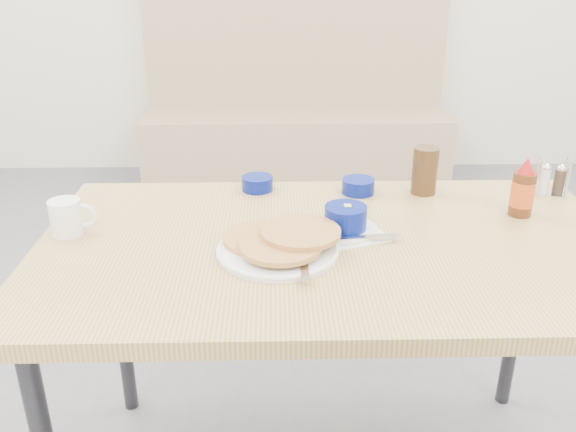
{
  "coord_description": "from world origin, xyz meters",
  "views": [
    {
      "loc": [
        -0.14,
        -1.04,
        1.39
      ],
      "look_at": [
        -0.11,
        0.26,
        0.82
      ],
      "focal_mm": 38.0,
      "sensor_mm": 36.0,
      "label": 1
    }
  ],
  "objects_px": {
    "amber_tumbler": "(425,171)",
    "syrup_bottle": "(523,191)",
    "booth_bench": "(296,125)",
    "dining_table": "(333,264)",
    "creamer_bowl": "(257,183)",
    "pancake_plate": "(280,244)",
    "condiment_caddy": "(551,182)",
    "grits_setting": "(346,222)",
    "coffee_mug": "(67,217)",
    "butter_bowl": "(358,186)"
  },
  "relations": [
    {
      "from": "amber_tumbler",
      "to": "syrup_bottle",
      "type": "height_order",
      "value": "syrup_bottle"
    },
    {
      "from": "booth_bench",
      "to": "amber_tumbler",
      "type": "bearing_deg",
      "value": -82.83
    },
    {
      "from": "dining_table",
      "to": "creamer_bowl",
      "type": "height_order",
      "value": "creamer_bowl"
    },
    {
      "from": "syrup_bottle",
      "to": "pancake_plate",
      "type": "bearing_deg",
      "value": -162.32
    },
    {
      "from": "condiment_caddy",
      "to": "pancake_plate",
      "type": "bearing_deg",
      "value": -145.03
    },
    {
      "from": "dining_table",
      "to": "syrup_bottle",
      "type": "height_order",
      "value": "syrup_bottle"
    },
    {
      "from": "grits_setting",
      "to": "amber_tumbler",
      "type": "relative_size",
      "value": 1.75
    },
    {
      "from": "coffee_mug",
      "to": "amber_tumbler",
      "type": "distance_m",
      "value": 0.95
    },
    {
      "from": "grits_setting",
      "to": "butter_bowl",
      "type": "distance_m",
      "value": 0.27
    },
    {
      "from": "creamer_bowl",
      "to": "syrup_bottle",
      "type": "bearing_deg",
      "value": -15.87
    },
    {
      "from": "butter_bowl",
      "to": "amber_tumbler",
      "type": "relative_size",
      "value": 0.69
    },
    {
      "from": "dining_table",
      "to": "condiment_caddy",
      "type": "height_order",
      "value": "condiment_caddy"
    },
    {
      "from": "dining_table",
      "to": "coffee_mug",
      "type": "xyz_separation_m",
      "value": [
        -0.64,
        0.06,
        0.11
      ]
    },
    {
      "from": "coffee_mug",
      "to": "dining_table",
      "type": "bearing_deg",
      "value": -4.98
    },
    {
      "from": "grits_setting",
      "to": "syrup_bottle",
      "type": "xyz_separation_m",
      "value": [
        0.46,
        0.1,
        0.04
      ]
    },
    {
      "from": "coffee_mug",
      "to": "syrup_bottle",
      "type": "relative_size",
      "value": 0.72
    },
    {
      "from": "coffee_mug",
      "to": "butter_bowl",
      "type": "bearing_deg",
      "value": 18.87
    },
    {
      "from": "booth_bench",
      "to": "pancake_plate",
      "type": "height_order",
      "value": "booth_bench"
    },
    {
      "from": "grits_setting",
      "to": "butter_bowl",
      "type": "height_order",
      "value": "grits_setting"
    },
    {
      "from": "amber_tumbler",
      "to": "condiment_caddy",
      "type": "height_order",
      "value": "amber_tumbler"
    },
    {
      "from": "grits_setting",
      "to": "condiment_caddy",
      "type": "bearing_deg",
      "value": 21.92
    },
    {
      "from": "pancake_plate",
      "to": "amber_tumbler",
      "type": "bearing_deg",
      "value": 41.33
    },
    {
      "from": "coffee_mug",
      "to": "condiment_caddy",
      "type": "distance_m",
      "value": 1.29
    },
    {
      "from": "syrup_bottle",
      "to": "booth_bench",
      "type": "bearing_deg",
      "value": 101.7
    },
    {
      "from": "condiment_caddy",
      "to": "syrup_bottle",
      "type": "bearing_deg",
      "value": -123.43
    },
    {
      "from": "amber_tumbler",
      "to": "creamer_bowl",
      "type": "bearing_deg",
      "value": 175.96
    },
    {
      "from": "grits_setting",
      "to": "butter_bowl",
      "type": "xyz_separation_m",
      "value": [
        0.06,
        0.26,
        -0.01
      ]
    },
    {
      "from": "dining_table",
      "to": "condiment_caddy",
      "type": "bearing_deg",
      "value": 24.2
    },
    {
      "from": "coffee_mug",
      "to": "amber_tumbler",
      "type": "xyz_separation_m",
      "value": [
        0.92,
        0.25,
        0.02
      ]
    },
    {
      "from": "grits_setting",
      "to": "amber_tumbler",
      "type": "xyz_separation_m",
      "value": [
        0.25,
        0.26,
        0.04
      ]
    },
    {
      "from": "pancake_plate",
      "to": "syrup_bottle",
      "type": "relative_size",
      "value": 1.92
    },
    {
      "from": "booth_bench",
      "to": "amber_tumbler",
      "type": "xyz_separation_m",
      "value": [
        0.28,
        -2.23,
        0.48
      ]
    },
    {
      "from": "amber_tumbler",
      "to": "dining_table",
      "type": "bearing_deg",
      "value": -132.78
    },
    {
      "from": "syrup_bottle",
      "to": "coffee_mug",
      "type": "bearing_deg",
      "value": -175.61
    },
    {
      "from": "pancake_plate",
      "to": "coffee_mug",
      "type": "xyz_separation_m",
      "value": [
        -0.51,
        0.11,
        0.02
      ]
    },
    {
      "from": "booth_bench",
      "to": "syrup_bottle",
      "type": "height_order",
      "value": "booth_bench"
    },
    {
      "from": "booth_bench",
      "to": "grits_setting",
      "type": "height_order",
      "value": "booth_bench"
    },
    {
      "from": "condiment_caddy",
      "to": "syrup_bottle",
      "type": "height_order",
      "value": "syrup_bottle"
    },
    {
      "from": "dining_table",
      "to": "butter_bowl",
      "type": "bearing_deg",
      "value": 72.45
    },
    {
      "from": "pancake_plate",
      "to": "creamer_bowl",
      "type": "height_order",
      "value": "pancake_plate"
    },
    {
      "from": "butter_bowl",
      "to": "coffee_mug",
      "type": "bearing_deg",
      "value": -161.13
    },
    {
      "from": "booth_bench",
      "to": "coffee_mug",
      "type": "xyz_separation_m",
      "value": [
        -0.64,
        -2.48,
        0.45
      ]
    },
    {
      "from": "booth_bench",
      "to": "coffee_mug",
      "type": "height_order",
      "value": "booth_bench"
    },
    {
      "from": "coffee_mug",
      "to": "creamer_bowl",
      "type": "bearing_deg",
      "value": 32.08
    },
    {
      "from": "pancake_plate",
      "to": "creamer_bowl",
      "type": "xyz_separation_m",
      "value": [
        -0.06,
        0.39,
        -0.0
      ]
    },
    {
      "from": "amber_tumbler",
      "to": "condiment_caddy",
      "type": "xyz_separation_m",
      "value": [
        0.35,
        -0.02,
        -0.03
      ]
    },
    {
      "from": "grits_setting",
      "to": "condiment_caddy",
      "type": "xyz_separation_m",
      "value": [
        0.6,
        0.24,
        0.01
      ]
    },
    {
      "from": "pancake_plate",
      "to": "dining_table",
      "type": "bearing_deg",
      "value": 23.78
    },
    {
      "from": "dining_table",
      "to": "grits_setting",
      "type": "height_order",
      "value": "grits_setting"
    },
    {
      "from": "amber_tumbler",
      "to": "syrup_bottle",
      "type": "relative_size",
      "value": 0.86
    }
  ]
}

